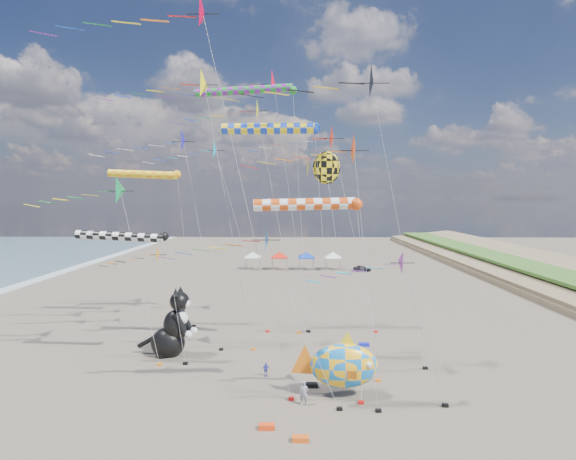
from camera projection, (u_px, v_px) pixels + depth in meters
The scene contains 31 objects.
ground at pixel (263, 447), 23.82m from camera, with size 260.00×260.00×0.00m, color brown.
delta_kite_0 at pixel (339, 139), 42.96m from camera, with size 11.23×2.62×20.40m.
delta_kite_1 at pixel (209, 155), 43.21m from camera, with size 11.01×1.80×18.70m.
delta_kite_2 at pixel (182, 145), 37.84m from camera, with size 9.71×2.15×19.11m.
delta_kite_3 at pixel (206, 86), 37.58m from camera, with size 11.96×2.61×24.16m.
delta_kite_4 at pixel (394, 268), 27.85m from camera, with size 8.03×1.66×10.13m.
delta_kite_5 at pixel (341, 152), 31.23m from camera, with size 9.91×2.46×17.94m.
delta_kite_6 at pixel (367, 86), 33.25m from camera, with size 15.01×2.94×23.20m.
delta_kite_7 at pixel (200, 20), 27.75m from camera, with size 14.34×2.32×25.72m.
delta_kite_8 at pixel (143, 258), 43.51m from camera, with size 8.32×1.82×8.65m.
delta_kite_9 at pixel (253, 246), 27.32m from camera, with size 10.90×1.89×11.61m.
delta_kite_10 at pixel (108, 193), 34.57m from camera, with size 10.57×2.40×15.07m.
delta_kite_11 at pixel (257, 83), 42.65m from camera, with size 14.81×2.66×25.76m.
delta_kite_12 at pixel (257, 112), 42.44m from camera, with size 10.91×2.18×22.79m.
windsock_0 at pixel (248, 91), 42.74m from camera, with size 11.02×0.81×23.90m.
windsock_1 at pixel (147, 175), 45.14m from camera, with size 8.60×0.82×16.04m.
windsock_2 at pixel (125, 237), 35.04m from camera, with size 8.63×0.71×10.60m.
windsock_3 at pixel (311, 205), 26.89m from camera, with size 7.84×0.76×13.23m.
windsock_4 at pixel (274, 129), 34.78m from camera, with size 8.97×0.92×19.07m.
angelfish_kite at pixel (324, 169), 36.21m from camera, with size 3.74×3.02×17.00m.
cat_inflatable at pixel (172, 321), 37.59m from camera, with size 4.34×2.17×5.86m, color black, non-canonical shape.
fish_inflatable at pixel (343, 366), 29.72m from camera, with size 6.05×2.28×4.44m.
person_adult at pixel (304, 393), 28.62m from camera, with size 0.58×0.38×1.58m, color gray.
child_green at pixel (343, 373), 32.41m from camera, with size 0.59×0.46×1.22m, color #167025.
child_blue at pixel (266, 369), 33.32m from camera, with size 0.60×0.25×1.02m, color #2E33B8.
kite_bag_0 at pixel (267, 427), 25.67m from camera, with size 0.90×0.44×0.30m, color red.
kite_bag_1 at pixel (301, 439), 24.37m from camera, with size 0.90×0.44×0.30m, color #E05112.
kite_bag_2 at pixel (311, 385), 31.37m from camera, with size 0.90×0.44×0.30m, color black.
kite_bag_3 at pixel (364, 345), 40.12m from camera, with size 0.90×0.44×0.30m, color #151DD4.
tent_row at pixel (293, 253), 83.43m from camera, with size 19.20×4.20×3.80m.
parked_car at pixel (362, 268), 81.46m from camera, with size 1.31×3.27×1.11m, color #26262D.
Camera 1 is at (1.63, -22.94, 13.18)m, focal length 28.00 mm.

